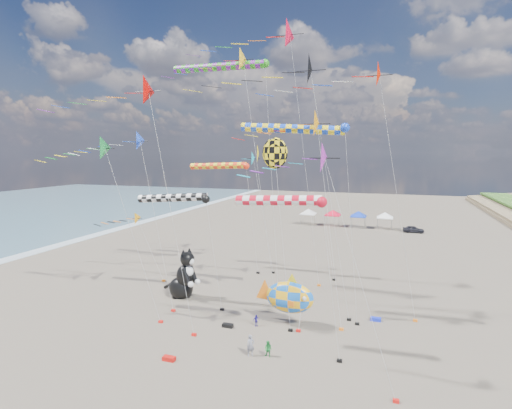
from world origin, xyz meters
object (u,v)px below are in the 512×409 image
object	(u,v)px
cat_inflatable	(183,273)
child_blue	(256,320)
fish_inflatable	(289,297)
parked_car	(413,229)
person_adult	(251,345)
child_green	(268,349)

from	to	relation	value
cat_inflatable	child_blue	distance (m)	10.26
fish_inflatable	child_blue	bearing A→B (deg)	-157.73
child_blue	parked_car	xyz separation A→B (m)	(14.78, 47.33, 0.14)
parked_car	person_adult	bearing A→B (deg)	165.20
child_green	child_blue	world-z (taller)	child_green
child_blue	person_adult	bearing A→B (deg)	-116.05
child_blue	fish_inflatable	bearing A→B (deg)	-17.83
child_green	child_blue	xyz separation A→B (m)	(-2.49, 4.63, -0.10)
person_adult	child_blue	bearing A→B (deg)	66.60
child_green	cat_inflatable	bearing A→B (deg)	153.63
cat_inflatable	child_green	size ratio (longest dim) A/B	4.33
child_blue	cat_inflatable	bearing A→B (deg)	115.96
fish_inflatable	child_blue	xyz separation A→B (m)	(-2.61, -1.07, -2.01)
person_adult	parked_car	world-z (taller)	person_adult
fish_inflatable	parked_car	bearing A→B (deg)	75.26
person_adult	cat_inflatable	bearing A→B (deg)	101.78
fish_inflatable	person_adult	world-z (taller)	fish_inflatable
person_adult	parked_car	bearing A→B (deg)	38.01
person_adult	parked_car	size ratio (longest dim) A/B	0.42
child_blue	child_green	bearing A→B (deg)	-101.83
fish_inflatable	parked_car	xyz separation A→B (m)	(12.17, 46.27, -1.87)
fish_inflatable	person_adult	bearing A→B (deg)	-103.05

